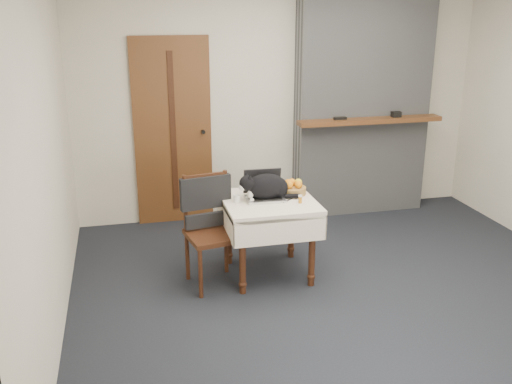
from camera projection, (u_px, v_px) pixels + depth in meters
ground at (343, 289)px, 4.82m from camera, size 4.50×4.50×0.00m
room_shell at (332, 72)px, 4.70m from camera, size 4.52×4.01×2.61m
door at (173, 132)px, 6.07m from camera, size 0.82×0.10×2.00m
chimney at (363, 99)px, 6.32m from camera, size 1.62×0.48×2.60m
side_table at (269, 212)px, 4.93m from camera, size 0.78×0.78×0.70m
laptop at (264, 191)px, 4.93m from camera, size 0.34×0.29×0.24m
cat at (267, 187)px, 4.88m from camera, size 0.54×0.26×0.26m
cream_jar at (237, 199)px, 4.82m from camera, size 0.06×0.06×0.06m
pill_bottle at (300, 199)px, 4.80m from camera, size 0.03×0.03×0.07m
fruit_basket at (293, 188)px, 5.03m from camera, size 0.23×0.23×0.13m
desk_clutter at (289, 197)px, 4.95m from camera, size 0.13×0.08×0.01m
chair at (209, 214)px, 4.82m from camera, size 0.50×0.49×0.95m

